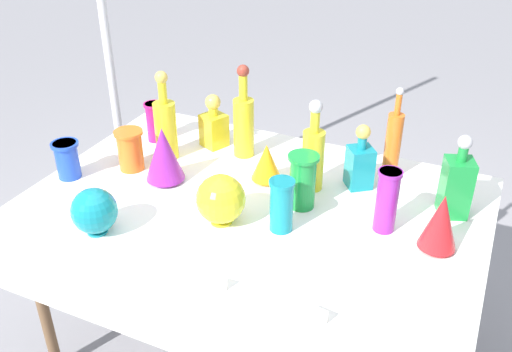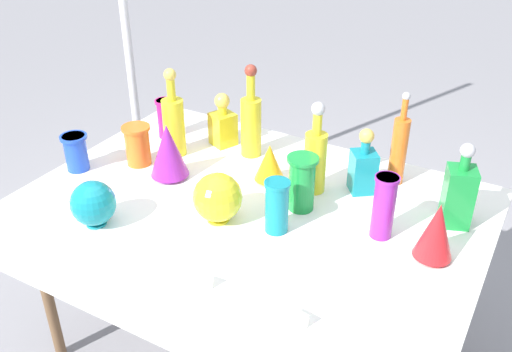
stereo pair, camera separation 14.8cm
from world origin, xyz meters
The scene contains 24 objects.
ground_plane centered at (0.00, 0.00, 0.00)m, with size 40.00×40.00×0.00m, color gray.
display_table centered at (0.00, -0.03, 0.70)m, with size 1.61×1.08×0.76m.
tall_bottle_0 centered at (-0.47, 0.15, 0.90)m, with size 0.09×0.09×0.37m.
tall_bottle_1 centered at (0.40, 0.37, 0.90)m, with size 0.06×0.06×0.37m.
tall_bottle_2 centered at (-0.19, 0.30, 0.91)m, with size 0.08×0.08×0.39m.
tall_bottle_3 centered at (0.15, 0.17, 0.90)m, with size 0.08×0.08×0.35m.
square_decanter_0 centered at (0.31, 0.25, 0.86)m, with size 0.12×0.12×0.25m.
square_decanter_1 centered at (-0.34, 0.32, 0.86)m, with size 0.12×0.12×0.23m.
square_decanter_2 centered at (0.65, 0.20, 0.88)m, with size 0.12×0.12×0.30m.
slender_vase_0 centered at (0.46, 0.01, 0.88)m, with size 0.08×0.08×0.22m.
slender_vase_1 centered at (-0.54, 0.01, 0.85)m, with size 0.11×0.11×0.16m.
slender_vase_2 centered at (0.16, 0.03, 0.87)m, with size 0.11×0.11×0.20m.
slender_vase_3 centered at (0.15, -0.13, 0.86)m, with size 0.09×0.09×0.19m.
slender_vase_4 centered at (-0.60, 0.26, 0.85)m, with size 0.08×0.08×0.17m.
slender_vase_5 centered at (-0.72, -0.15, 0.84)m, with size 0.10×0.10×0.15m.
fluted_vase_0 centered at (-0.37, -0.02, 0.88)m, with size 0.15×0.15×0.22m.
fluted_vase_1 centered at (0.64, -0.02, 0.86)m, with size 0.12×0.12×0.20m.
fluted_vase_2 centered at (-0.02, 0.14, 0.84)m, with size 0.12×0.12×0.15m.
round_bowl_0 centered at (-0.40, -0.40, 0.84)m, with size 0.15×0.15×0.16m.
round_bowl_1 centered at (-0.05, -0.18, 0.85)m, with size 0.17×0.17×0.18m.
price_tag_left centered at (0.10, -0.48, 0.78)m, with size 0.05×0.01×0.04m, color white.
price_tag_center centered at (0.40, -0.48, 0.78)m, with size 0.06×0.01×0.04m, color white.
cardboard_box_behind_left centered at (-0.45, 1.06, 0.15)m, with size 0.53×0.50×0.37m.
canopy_pole centered at (-1.09, 0.62, 1.04)m, with size 0.18×0.18×2.61m.
Camera 2 is at (0.86, -1.51, 1.88)m, focal length 40.00 mm.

